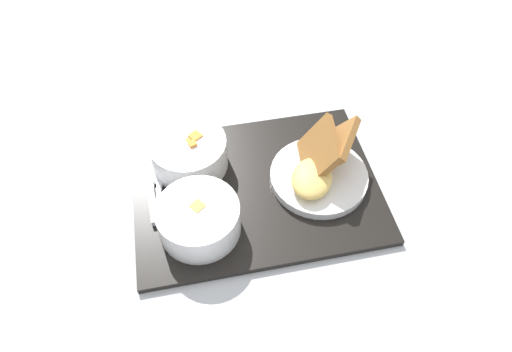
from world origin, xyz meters
TOP-DOWN VIEW (x-y plane):
  - ground_plane at (0.00, 0.00)m, footprint 4.00×4.00m
  - serving_tray at (0.00, 0.00)m, footprint 0.44×0.33m
  - bowl_salad at (-0.10, 0.08)m, footprint 0.14×0.14m
  - bowl_soup at (-0.11, -0.06)m, footprint 0.13×0.13m
  - plate_main at (0.11, -0.01)m, footprint 0.17×0.18m
  - knife at (-0.18, 0.03)m, footprint 0.02×0.19m
  - spoon at (-0.17, 0.04)m, footprint 0.04×0.13m

SIDE VIEW (x-z plane):
  - ground_plane at x=0.00m, z-range 0.00..0.00m
  - serving_tray at x=0.00m, z-range 0.00..0.01m
  - knife at x=-0.18m, z-range 0.01..0.02m
  - spoon at x=-0.17m, z-range 0.01..0.02m
  - plate_main at x=0.11m, z-range -0.01..0.08m
  - bowl_soup at x=-0.11m, z-range 0.02..0.08m
  - bowl_salad at x=-0.10m, z-range 0.01..0.08m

